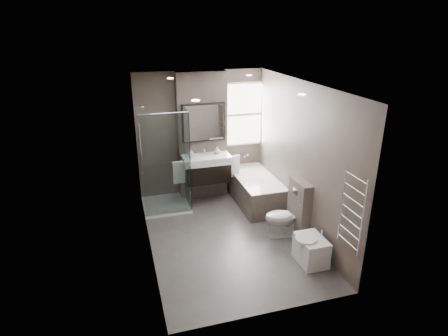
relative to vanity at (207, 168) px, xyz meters
name	(u,v)px	position (x,y,z in m)	size (l,w,h in m)	color
room	(227,166)	(0.00, -1.43, 0.56)	(2.70, 3.90, 2.70)	#4A4744
vanity_pier	(202,136)	(0.00, 0.35, 0.56)	(1.00, 0.25, 2.60)	#554B43
vanity	(207,168)	(0.00, 0.00, 0.00)	(0.95, 0.47, 0.66)	black
mirror_cabinet	(204,123)	(0.00, 0.19, 0.89)	(0.86, 0.08, 0.76)	black
towel_left	(179,172)	(-0.56, -0.02, -0.02)	(0.24, 0.06, 0.44)	white
towel_right	(234,167)	(0.56, -0.02, -0.02)	(0.24, 0.06, 0.44)	white
shower_enclosure	(170,185)	(-0.75, -0.08, -0.25)	(0.90, 0.90, 2.00)	white
bathtub	(255,189)	(0.92, -0.33, -0.43)	(0.75, 1.60, 0.57)	#554B43
window	(243,114)	(0.90, 0.45, 0.93)	(0.98, 0.06, 1.33)	white
toilet	(285,217)	(0.97, -1.66, -0.39)	(0.39, 0.68, 0.70)	white
cistern_box	(299,208)	(1.21, -1.68, -0.24)	(0.19, 0.55, 1.00)	#554B43
bidet	(311,250)	(1.01, -2.49, -0.52)	(0.45, 0.53, 0.55)	white
towel_radiator	(352,211)	(1.25, -3.03, 0.38)	(0.03, 0.49, 1.10)	silver
soap_bottle_a	(191,153)	(-0.31, -0.02, 0.35)	(0.08, 0.08, 0.17)	white
soap_bottle_b	(217,150)	(0.24, 0.08, 0.33)	(0.11, 0.11, 0.14)	white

